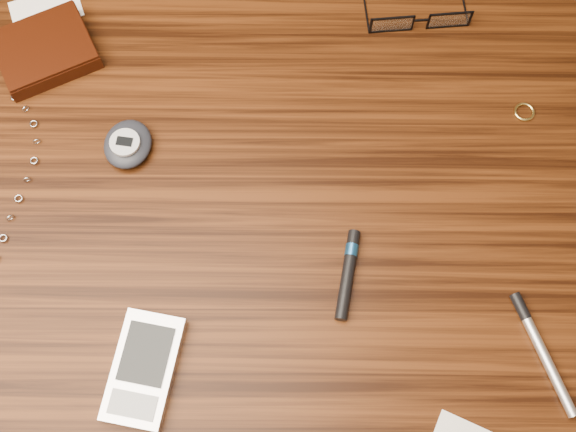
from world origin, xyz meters
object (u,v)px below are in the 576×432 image
Objects in this scene: pda_phone at (144,369)px; pedometer at (128,144)px; silver_pen at (538,344)px; wallet_and_card at (45,49)px; desk at (247,262)px; eyeglasses at (419,18)px.

pedometer is at bearing 98.56° from pda_phone.
silver_pen is (0.44, -0.22, -0.01)m from pedometer.
silver_pen is (0.55, -0.35, -0.01)m from wallet_and_card.
desk is 0.35m from wallet_and_card.
pedometer is 0.54× the size of silver_pen.
pda_phone is at bearing -125.42° from eyeglasses.
eyeglasses is 0.52m from pda_phone.
pedometer is (-0.04, 0.25, 0.00)m from pda_phone.
silver_pen reaches higher than desk.
silver_pen is at bearing -26.66° from pedometer.
eyeglasses is 0.38m from pedometer.
eyeglasses is 1.09× the size of silver_pen.
pedometer reaches higher than silver_pen.
wallet_and_card is at bearing 111.39° from pda_phone.
pda_phone is 0.26m from pedometer.
desk is 0.37m from eyeglasses.
wallet_and_card is at bearing -173.78° from eyeglasses.
pda_phone reaches higher than desk.
silver_pen is (0.31, -0.12, 0.11)m from desk.
pedometer is at bearing -152.99° from eyeglasses.
wallet_and_card is 0.45m from eyeglasses.
wallet_and_card is 0.41m from pda_phone.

